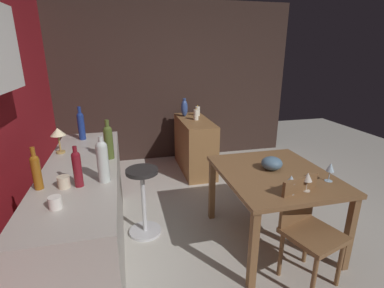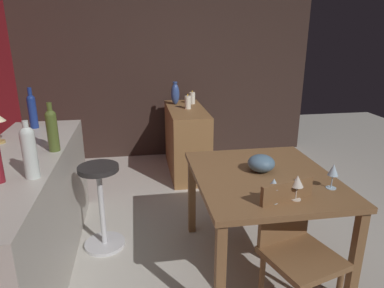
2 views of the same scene
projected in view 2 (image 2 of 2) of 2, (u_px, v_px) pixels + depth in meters
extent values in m
plane|color=#B7B2A8|center=(212.00, 258.00, 2.78)|extent=(9.00, 9.00, 0.00)
cube|color=#33231E|center=(152.00, 63.00, 4.72)|extent=(0.10, 4.40, 2.60)
cube|color=brown|center=(264.00, 178.00, 2.52)|extent=(1.15, 0.98, 0.04)
cube|color=brown|center=(220.00, 275.00, 2.08)|extent=(0.06, 0.06, 0.70)
cube|color=brown|center=(192.00, 196.00, 3.06)|extent=(0.06, 0.06, 0.70)
cube|color=brown|center=(355.00, 260.00, 2.21)|extent=(0.06, 0.06, 0.70)
cube|color=brown|center=(287.00, 189.00, 3.19)|extent=(0.06, 0.06, 0.70)
cube|color=#B2ADA3|center=(24.00, 217.00, 2.51)|extent=(2.10, 0.60, 0.90)
cube|color=olive|center=(186.00, 141.00, 4.38)|extent=(1.10, 0.44, 0.82)
cube|color=brown|center=(302.00, 258.00, 2.08)|extent=(0.50, 0.50, 0.04)
cube|color=brown|center=(285.00, 213.00, 2.17)|extent=(0.14, 0.37, 0.43)
cylinder|color=brown|center=(300.00, 267.00, 2.36)|extent=(0.04, 0.04, 0.42)
cylinder|color=brown|center=(262.00, 281.00, 2.23)|extent=(0.04, 0.04, 0.42)
cylinder|color=#262323|center=(98.00, 169.00, 2.73)|extent=(0.32, 0.32, 0.04)
cylinder|color=silver|center=(102.00, 208.00, 2.84)|extent=(0.04, 0.04, 0.68)
cylinder|color=silver|center=(105.00, 244.00, 2.95)|extent=(0.34, 0.34, 0.03)
cylinder|color=silver|center=(295.00, 199.00, 2.15)|extent=(0.07, 0.07, 0.00)
cylinder|color=silver|center=(296.00, 193.00, 2.14)|extent=(0.01, 0.01, 0.08)
cone|color=silver|center=(297.00, 181.00, 2.11)|extent=(0.08, 0.08, 0.07)
cylinder|color=silver|center=(272.00, 202.00, 2.12)|extent=(0.07, 0.07, 0.00)
cylinder|color=silver|center=(273.00, 195.00, 2.11)|extent=(0.01, 0.01, 0.09)
cone|color=silver|center=(274.00, 183.00, 2.08)|extent=(0.07, 0.07, 0.06)
cylinder|color=silver|center=(331.00, 188.00, 2.31)|extent=(0.07, 0.07, 0.00)
cylinder|color=silver|center=(332.00, 181.00, 2.29)|extent=(0.01, 0.01, 0.09)
cone|color=silver|center=(333.00, 170.00, 2.26)|extent=(0.07, 0.07, 0.08)
ellipsoid|color=slate|center=(261.00, 163.00, 2.56)|extent=(0.20, 0.20, 0.13)
cylinder|color=#475623|center=(53.00, 133.00, 2.49)|extent=(0.08, 0.08, 0.26)
sphere|color=#475623|center=(50.00, 115.00, 2.45)|extent=(0.08, 0.08, 0.08)
cylinder|color=#475623|center=(49.00, 107.00, 2.43)|extent=(0.04, 0.04, 0.07)
cylinder|color=silver|center=(30.00, 156.00, 2.04)|extent=(0.08, 0.08, 0.27)
sphere|color=silver|center=(27.00, 134.00, 1.99)|extent=(0.08, 0.08, 0.08)
cylinder|color=silver|center=(25.00, 125.00, 1.98)|extent=(0.03, 0.03, 0.05)
cylinder|color=navy|center=(33.00, 114.00, 3.08)|extent=(0.07, 0.07, 0.26)
sphere|color=navy|center=(31.00, 99.00, 3.04)|extent=(0.07, 0.07, 0.07)
cylinder|color=navy|center=(30.00, 92.00, 3.02)|extent=(0.04, 0.04, 0.08)
cylinder|color=#A58447|center=(0.00, 142.00, 2.70)|extent=(0.08, 0.08, 0.02)
cylinder|color=white|center=(192.00, 98.00, 4.50)|extent=(0.07, 0.07, 0.15)
ellipsoid|color=yellow|center=(192.00, 91.00, 4.47)|extent=(0.01, 0.01, 0.03)
cylinder|color=white|center=(188.00, 102.00, 4.22)|extent=(0.08, 0.08, 0.16)
ellipsoid|color=yellow|center=(188.00, 95.00, 4.19)|extent=(0.01, 0.01, 0.03)
ellipsoid|color=#334C8C|center=(175.00, 94.00, 4.44)|extent=(0.11, 0.11, 0.27)
cylinder|color=#334C8C|center=(175.00, 83.00, 4.39)|extent=(0.06, 0.06, 0.02)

